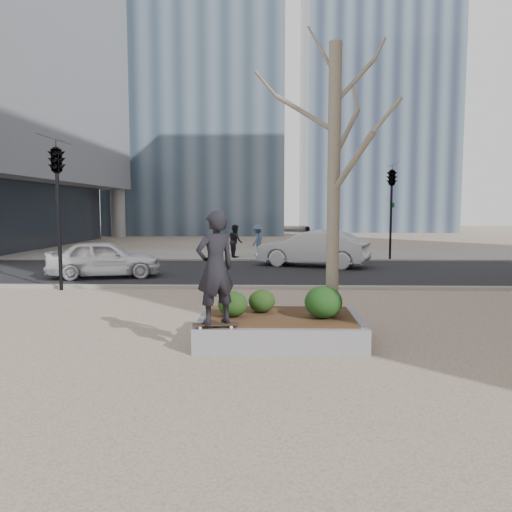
{
  "coord_description": "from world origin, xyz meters",
  "views": [
    {
      "loc": [
        0.82,
        -9.13,
        2.48
      ],
      "look_at": [
        0.5,
        2.0,
        1.4
      ],
      "focal_mm": 35.0,
      "sensor_mm": 36.0,
      "label": 1
    }
  ],
  "objects_px": {
    "planter": "(280,329)",
    "skateboard": "(216,326)",
    "skateboarder": "(215,268)",
    "police_car": "(105,259)"
  },
  "relations": [
    {
      "from": "planter",
      "to": "skateboard",
      "type": "height_order",
      "value": "skateboard"
    },
    {
      "from": "planter",
      "to": "skateboarder",
      "type": "height_order",
      "value": "skateboarder"
    },
    {
      "from": "planter",
      "to": "skateboarder",
      "type": "distance_m",
      "value": 1.88
    },
    {
      "from": "skateboard",
      "to": "police_car",
      "type": "xyz_separation_m",
      "value": [
        -4.95,
        9.13,
        0.2
      ]
    },
    {
      "from": "skateboard",
      "to": "skateboarder",
      "type": "relative_size",
      "value": 0.41
    },
    {
      "from": "skateboarder",
      "to": "police_car",
      "type": "xyz_separation_m",
      "value": [
        -4.95,
        9.13,
        -0.8
      ]
    },
    {
      "from": "skateboard",
      "to": "skateboarder",
      "type": "bearing_deg",
      "value": 0.0
    },
    {
      "from": "planter",
      "to": "skateboarder",
      "type": "bearing_deg",
      "value": -141.81
    },
    {
      "from": "police_car",
      "to": "skateboard",
      "type": "bearing_deg",
      "value": -165.11
    },
    {
      "from": "police_car",
      "to": "planter",
      "type": "bearing_deg",
      "value": -157.37
    }
  ]
}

